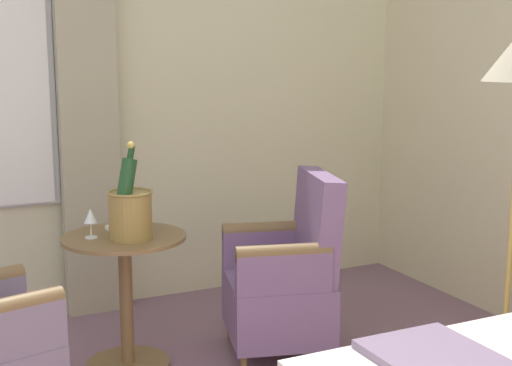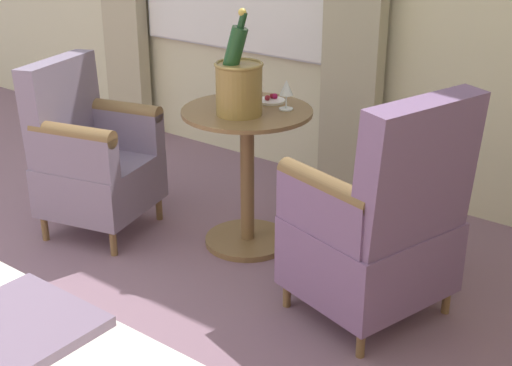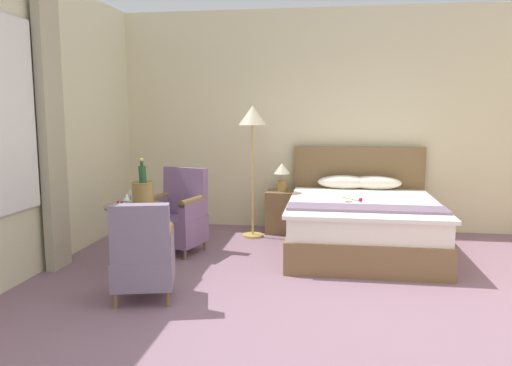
{
  "view_description": "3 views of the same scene",
  "coord_description": "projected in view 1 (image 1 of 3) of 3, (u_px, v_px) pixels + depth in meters",
  "views": [
    {
      "loc": [
        1.53,
        -0.02,
        1.63
      ],
      "look_at": [
        -1.1,
        1.24,
        1.11
      ],
      "focal_mm": 50.0,
      "sensor_mm": 36.0,
      "label": 1
    },
    {
      "loc": [
        0.62,
        2.94,
        1.73
      ],
      "look_at": [
        -1.08,
        1.63,
        0.82
      ],
      "focal_mm": 50.0,
      "sensor_mm": 36.0,
      "label": 2
    },
    {
      "loc": [
        0.03,
        -3.95,
        1.69
      ],
      "look_at": [
        -0.77,
        1.38,
        0.91
      ],
      "focal_mm": 35.0,
      "sensor_mm": 36.0,
      "label": 3
    }
  ],
  "objects": [
    {
      "name": "snack_plate",
      "position": [
        118.0,
        226.0,
        3.82
      ],
      "size": [
        0.14,
        0.14,
        0.04
      ],
      "color": "white",
      "rests_on": "side_table_round"
    },
    {
      "name": "armchair_by_window",
      "position": [
        286.0,
        279.0,
        3.9
      ],
      "size": [
        0.72,
        0.7,
        1.01
      ],
      "color": "brown",
      "rests_on": "ground"
    },
    {
      "name": "wine_glass_near_bucket",
      "position": [
        145.0,
        210.0,
        3.81
      ],
      "size": [
        0.07,
        0.07,
        0.15
      ],
      "color": "white",
      "rests_on": "side_table_round"
    },
    {
      "name": "wine_glass_near_edge",
      "position": [
        91.0,
        218.0,
        3.59
      ],
      "size": [
        0.07,
        0.07,
        0.15
      ],
      "color": "white",
      "rests_on": "side_table_round"
    },
    {
      "name": "champagne_bucket",
      "position": [
        130.0,
        209.0,
        3.56
      ],
      "size": [
        0.23,
        0.23,
        0.49
      ],
      "color": "olive",
      "rests_on": "side_table_round"
    },
    {
      "name": "side_table_round",
      "position": [
        126.0,
        294.0,
        3.71
      ],
      "size": [
        0.64,
        0.64,
        0.72
      ],
      "color": "brown",
      "rests_on": "ground"
    }
  ]
}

